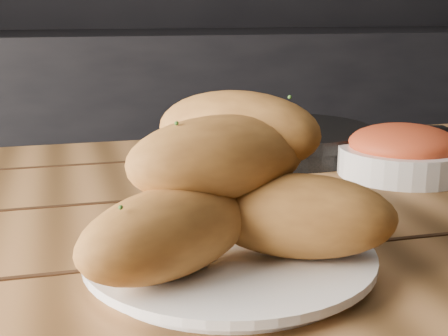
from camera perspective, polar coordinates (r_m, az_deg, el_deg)
counter at (r=2.29m, az=5.21°, el=1.11°), size 2.80×0.60×0.90m
table at (r=0.76m, az=7.39°, el=-10.73°), size 1.60×0.92×0.75m
plate at (r=0.57m, az=0.51°, el=-8.29°), size 0.26×0.26×0.02m
bread_rolls at (r=0.55m, az=0.26°, el=-1.64°), size 0.30×0.27×0.14m
skillet at (r=1.01m, az=6.28°, el=2.61°), size 0.39×0.26×0.05m
bowl at (r=0.92m, az=16.06°, el=1.38°), size 0.18×0.18×0.07m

